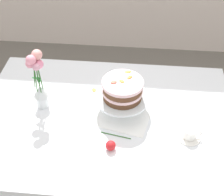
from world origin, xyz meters
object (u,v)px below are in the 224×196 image
(flower_vase, at_px, (38,80))
(fallen_rose, at_px, (111,145))
(layer_cake, at_px, (122,89))
(teacup, at_px, (190,134))
(cake_stand, at_px, (122,99))
(dining_table, at_px, (105,132))

(flower_vase, relative_size, fallen_rose, 2.31)
(fallen_rose, bearing_deg, layer_cake, 82.71)
(layer_cake, height_order, teacup, layer_cake)
(fallen_rose, bearing_deg, cake_stand, 82.71)
(cake_stand, height_order, layer_cake, layer_cake)
(teacup, height_order, fallen_rose, teacup)
(dining_table, bearing_deg, teacup, -11.18)
(cake_stand, relative_size, flower_vase, 0.80)
(flower_vase, height_order, teacup, flower_vase)
(cake_stand, xyz_separation_m, fallen_rose, (-0.03, -0.27, -0.06))
(dining_table, bearing_deg, cake_stand, 43.23)
(layer_cake, bearing_deg, dining_table, -136.74)
(flower_vase, distance_m, fallen_rose, 0.51)
(layer_cake, distance_m, fallen_rose, 0.30)
(layer_cake, bearing_deg, flower_vase, -179.67)
(dining_table, bearing_deg, flower_vase, 167.65)
(dining_table, height_order, layer_cake, layer_cake)
(dining_table, xyz_separation_m, cake_stand, (0.09, 0.08, 0.18))
(dining_table, distance_m, fallen_rose, 0.23)
(dining_table, relative_size, cake_stand, 4.83)
(dining_table, distance_m, teacup, 0.46)
(dining_table, relative_size, flower_vase, 3.88)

